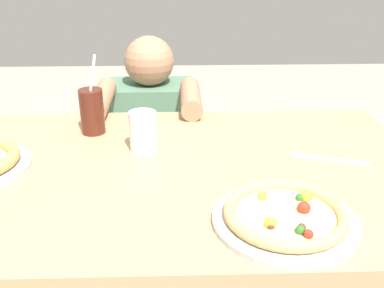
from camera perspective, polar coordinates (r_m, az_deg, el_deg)
The scene contains 6 objects.
dining_table at distance 1.21m, azimuth -3.61°, elevation -7.54°, with size 1.36×0.82×0.75m.
pizza_near at distance 0.95m, azimuth 11.68°, elevation -8.85°, with size 0.30×0.30×0.04m.
drink_cup_colored at distance 1.38m, azimuth -12.48°, elevation 4.08°, with size 0.07×0.07×0.24m.
water_cup_clear at distance 1.24m, azimuth -6.18°, elevation 1.67°, with size 0.08×0.08×0.11m.
fork at distance 1.25m, azimuth 16.51°, elevation -1.77°, with size 0.20×0.09×0.00m.
diner_seated at distance 1.90m, azimuth -4.96°, elevation -1.71°, with size 0.38×0.51×0.95m.
Camera 1 is at (0.04, -1.03, 1.28)m, focal length 42.35 mm.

